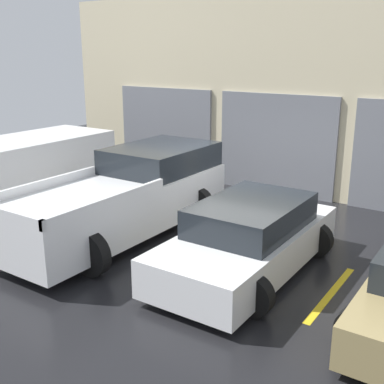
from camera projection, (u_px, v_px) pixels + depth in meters
ground_plane at (226, 224)px, 10.95m from camera, size 28.00×28.00×0.00m
shophouse_building at (290, 97)px, 12.83m from camera, size 14.90×0.68×5.33m
pickup_truck at (126, 196)px, 10.23m from camera, size 2.55×5.44×1.71m
sedan_white at (249, 239)px, 8.47m from camera, size 2.18×4.23×1.29m
van_right at (24, 173)px, 11.63m from camera, size 2.36×4.47×1.77m
parking_stripe_left at (70, 222)px, 11.07m from camera, size 0.12×2.20×0.01m
parking_stripe_centre at (178, 251)px, 9.44m from camera, size 0.12×2.20×0.01m
parking_stripe_right at (331, 294)px, 7.80m from camera, size 0.12×2.20×0.01m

